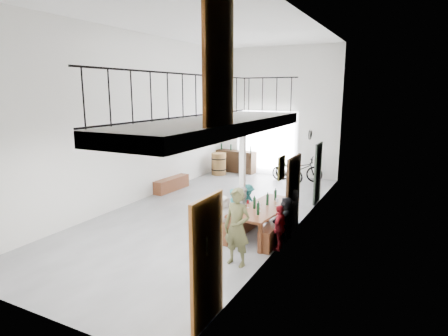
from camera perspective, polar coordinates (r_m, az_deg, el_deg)
The scene contains 24 objects.
floor at distance 11.60m, azimuth -2.25°, elevation -6.70°, with size 12.00×12.00×0.00m, color #5F5F61.
room_walls at distance 11.00m, azimuth -2.40°, elevation 11.14°, with size 12.00×12.00×12.00m.
gateway_portal at distance 16.73m, azimuth 6.45°, elevation 3.87°, with size 2.80×0.08×2.80m, color white.
right_wall_decor at distance 8.41m, azimuth 7.60°, elevation -1.59°, with size 0.07×8.28×5.07m.
balcony at distance 7.34m, azimuth -0.80°, elevation 6.26°, with size 1.52×5.62×4.00m.
tasting_table at distance 9.58m, azimuth 6.22°, elevation -6.31°, with size 1.18×2.40×0.79m.
bench_inner at distance 9.95m, azimuth 2.69°, elevation -8.41°, with size 0.33×2.08×0.48m, color brown.
bench_wall at distance 9.68m, azimuth 8.38°, elevation -9.03°, with size 0.29×2.21×0.51m, color brown.
tableware at distance 9.50m, azimuth 6.11°, elevation -5.04°, with size 0.66×1.62×0.35m.
side_bench at distance 14.12m, azimuth -7.98°, elevation -2.44°, with size 0.37×1.70×0.48m, color brown.
oak_barrel at distance 16.55m, azimuth -0.81°, elevation 0.63°, with size 0.65×0.65×0.96m.
serving_counter at distance 17.13m, azimuth 1.81°, elevation 1.03°, with size 1.85×0.51×0.98m, color #362313.
counter_bottles at distance 17.01m, azimuth 1.80°, elevation 3.10°, with size 1.61×0.22×0.28m.
guest_left_a at distance 9.35m, azimuth -0.09°, elevation -7.59°, with size 0.56×0.36×1.14m, color silver.
guest_left_b at distance 9.80m, azimuth 1.64°, elevation -6.55°, with size 0.43×0.28×1.18m, color #227274.
guest_left_c at distance 10.18m, azimuth 3.01°, elevation -6.00°, with size 0.55×0.43×1.13m, color silver.
guest_left_d at distance 10.66m, azimuth 3.61°, elevation -5.32°, with size 0.70×0.40×1.08m, color #227274.
guest_right_a at distance 8.88m, azimuth 8.46°, elevation -8.97°, with size 0.64×0.27×1.09m, color red.
guest_right_b at distance 9.46m, azimuth 9.44°, elevation -7.62°, with size 1.03×0.33×1.11m, color black.
guest_right_c at distance 10.13m, azimuth 10.36°, elevation -6.29°, with size 0.55×0.36×1.13m, color silver.
host_standing at distance 7.97m, azimuth 2.00°, elevation -9.01°, with size 0.61×0.40×1.68m, color #4F4E2C.
potted_plant at distance 11.12m, azimuth 10.37°, elevation -6.48°, with size 0.40×0.35×0.45m, color #1C4C1D.
bicycle_near at distance 15.66m, azimuth 11.31°, elevation -0.13°, with size 0.68×1.95×1.02m, color black.
bicycle_far at distance 15.41m, azimuth 9.60°, elevation -0.47°, with size 0.43×1.51×0.91m, color black.
Camera 1 is at (5.38, -9.60, 3.66)m, focal length 30.00 mm.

